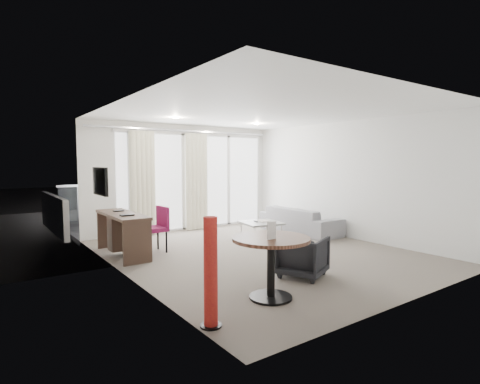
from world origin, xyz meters
TOP-DOWN VIEW (x-y plane):
  - floor at (0.00, 0.00)m, footprint 5.00×6.00m
  - ceiling at (0.00, 0.00)m, footprint 5.00×6.00m
  - wall_left at (-2.50, 0.00)m, footprint 0.00×6.00m
  - wall_right at (2.50, 0.00)m, footprint 0.00×6.00m
  - wall_front at (0.00, -3.00)m, footprint 5.00×0.00m
  - window_panel at (0.30, 2.98)m, footprint 4.00×0.02m
  - window_frame at (0.30, 2.97)m, footprint 4.10×0.06m
  - curtain_left at (-1.15, 2.82)m, footprint 0.60×0.20m
  - curtain_right at (0.25, 2.82)m, footprint 0.60×0.20m
  - curtain_track at (0.00, 2.82)m, footprint 4.80×0.04m
  - downlight_a at (-0.90, 1.60)m, footprint 0.12×0.12m
  - downlight_b at (1.20, 1.60)m, footprint 0.12×0.12m
  - desk at (-2.13, 1.29)m, footprint 0.51×1.63m
  - tv at (-2.46, 1.45)m, footprint 0.05×0.80m
  - desk_chair at (-1.59, 1.17)m, footprint 0.49×0.46m
  - round_table at (-1.34, -1.94)m, footprint 0.99×0.99m
  - menu_card at (-1.41, -2.03)m, footprint 0.12×0.03m
  - red_lamp at (-2.36, -2.20)m, footprint 0.24×0.24m
  - tub_armchair at (-0.37, -1.51)m, footprint 0.87×0.86m
  - coffee_table at (0.88, 1.03)m, footprint 0.93×0.93m
  - remote at (0.81, 1.12)m, footprint 0.10×0.17m
  - magazine at (1.00, 1.08)m, footprint 0.31×0.35m
  - sofa at (2.04, 0.98)m, footprint 0.82×2.09m
  - terrace_slab at (0.30, 4.50)m, footprint 5.60×3.00m
  - rattan_chair_a at (1.06, 4.41)m, footprint 0.82×0.82m
  - rattan_chair_b at (2.31, 4.47)m, footprint 0.65×0.65m
  - rattan_table at (1.41, 4.00)m, footprint 0.62×0.62m
  - balustrade at (0.30, 5.95)m, footprint 5.50×0.06m

SIDE VIEW (x-z plane):
  - terrace_slab at x=0.30m, z-range -0.12..0.00m
  - floor at x=0.00m, z-range 0.00..0.00m
  - coffee_table at x=0.88m, z-range 0.00..0.36m
  - rattan_table at x=1.41m, z-range 0.00..0.52m
  - tub_armchair at x=-0.37m, z-range 0.00..0.60m
  - sofa at x=2.04m, z-range 0.00..0.61m
  - remote at x=0.81m, z-range 0.35..0.37m
  - magazine at x=1.00m, z-range 0.35..0.37m
  - desk at x=-2.13m, z-range 0.00..0.76m
  - round_table at x=-1.34m, z-range 0.00..0.77m
  - rattan_chair_b at x=2.31m, z-range 0.00..0.80m
  - desk_chair at x=-1.59m, z-range 0.00..0.86m
  - rattan_chair_a at x=1.06m, z-range 0.00..0.91m
  - balustrade at x=0.30m, z-range -0.02..1.02m
  - red_lamp at x=-2.36m, z-range 0.00..1.14m
  - menu_card at x=-1.41m, z-range 0.61..0.83m
  - window_panel at x=0.30m, z-range 0.01..2.39m
  - curtain_left at x=-1.15m, z-range 0.01..2.39m
  - curtain_right at x=0.25m, z-range 0.01..2.39m
  - window_frame at x=0.30m, z-range -0.02..2.42m
  - wall_left at x=-2.50m, z-range 0.00..2.60m
  - wall_right at x=2.50m, z-range 0.00..2.60m
  - wall_front at x=0.00m, z-range 0.00..2.60m
  - tv at x=-2.46m, z-range 1.10..1.60m
  - curtain_track at x=0.00m, z-range 2.43..2.47m
  - downlight_a at x=-0.90m, z-range 2.58..2.60m
  - downlight_b at x=1.20m, z-range 2.58..2.60m
  - ceiling at x=0.00m, z-range 2.60..2.60m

